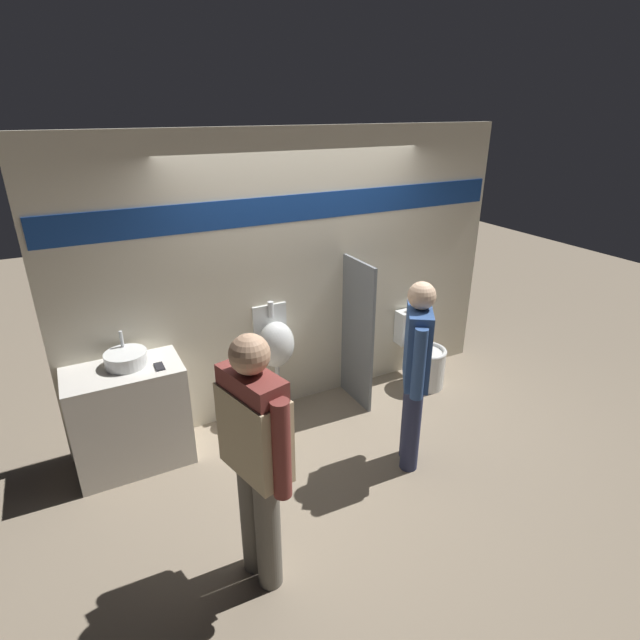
{
  "coord_description": "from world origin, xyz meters",
  "views": [
    {
      "loc": [
        -1.94,
        -3.54,
        2.86
      ],
      "look_at": [
        0.0,
        0.17,
        1.05
      ],
      "focal_mm": 28.0,
      "sensor_mm": 36.0,
      "label": 1
    }
  ],
  "objects": [
    {
      "name": "ground_plane",
      "position": [
        0.0,
        0.0,
        0.0
      ],
      "size": [
        16.0,
        16.0,
        0.0
      ],
      "primitive_type": "plane",
      "color": "gray"
    },
    {
      "name": "display_wall",
      "position": [
        0.0,
        0.6,
        1.36
      ],
      "size": [
        4.46,
        0.07,
        2.7
      ],
      "color": "beige",
      "rests_on": "ground_plane"
    },
    {
      "name": "sink_counter",
      "position": [
        -1.72,
        0.31,
        0.46
      ],
      "size": [
        0.92,
        0.52,
        0.91
      ],
      "color": "silver",
      "rests_on": "ground_plane"
    },
    {
      "name": "sink_basin",
      "position": [
        -1.67,
        0.36,
        0.97
      ],
      "size": [
        0.34,
        0.34,
        0.26
      ],
      "color": "silver",
      "rests_on": "sink_counter"
    },
    {
      "name": "cell_phone",
      "position": [
        -1.45,
        0.2,
        0.92
      ],
      "size": [
        0.07,
        0.14,
        0.01
      ],
      "color": "#232328",
      "rests_on": "sink_counter"
    },
    {
      "name": "divider_near_counter",
      "position": [
        0.48,
        0.29,
        0.76
      ],
      "size": [
        0.03,
        0.56,
        1.51
      ],
      "color": "slate",
      "rests_on": "ground_plane"
    },
    {
      "name": "urinal_near_counter",
      "position": [
        -0.34,
        0.43,
        0.77
      ],
      "size": [
        0.36,
        0.29,
        1.17
      ],
      "color": "silver",
      "rests_on": "ground_plane"
    },
    {
      "name": "toilet",
      "position": [
        1.31,
        0.24,
        0.31
      ],
      "size": [
        0.43,
        0.59,
        0.94
      ],
      "color": "silver",
      "rests_on": "ground_plane"
    },
    {
      "name": "person_in_vest",
      "position": [
        -1.17,
        -1.25,
        1.01
      ],
      "size": [
        0.33,
        0.59,
        1.75
      ],
      "rotation": [
        0.0,
        0.0,
        1.82
      ],
      "color": "#666056",
      "rests_on": "ground_plane"
    },
    {
      "name": "person_with_lanyard",
      "position": [
        0.37,
        -0.78,
        0.91
      ],
      "size": [
        0.39,
        0.49,
        1.65
      ],
      "rotation": [
        0.0,
        0.0,
        0.97
      ],
      "color": "#282D4C",
      "rests_on": "ground_plane"
    }
  ]
}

